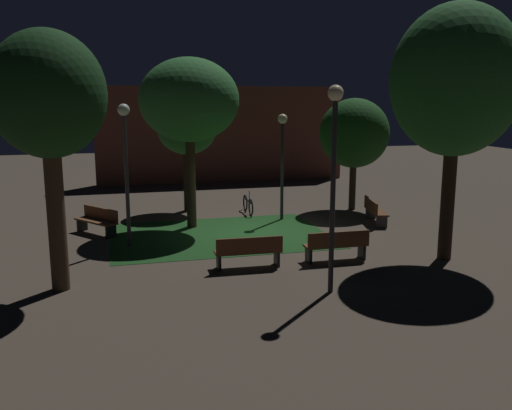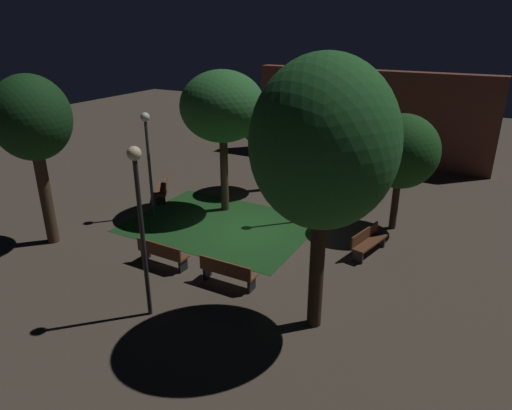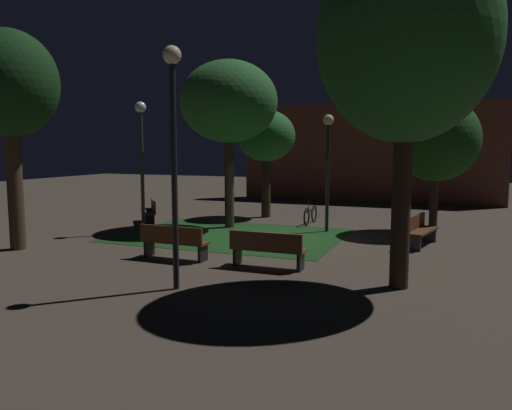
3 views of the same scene
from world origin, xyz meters
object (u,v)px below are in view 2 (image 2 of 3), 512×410
at_px(lamp_post_near_wall, 305,157).
at_px(bicycle, 295,199).
at_px(bench_front_right, 368,241).
at_px(bench_lawn_edge, 227,271).
at_px(tree_right_canopy, 401,152).
at_px(lamp_post_plaza_west, 139,206).
at_px(tree_left_canopy, 263,123).
at_px(tree_near_wall, 222,107).
at_px(tree_back_left, 32,121).
at_px(bench_corner, 163,188).
at_px(bench_front_left, 162,253).
at_px(lamp_post_path_center, 148,147).
at_px(tree_tall_center, 324,145).

bearing_deg(lamp_post_near_wall, bicycle, 123.81).
height_order(bench_front_right, lamp_post_near_wall, lamp_post_near_wall).
bearing_deg(bench_lawn_edge, tree_right_canopy, 62.41).
relative_size(tree_right_canopy, lamp_post_plaza_west, 0.94).
relative_size(bench_front_right, bicycle, 1.13).
bearing_deg(tree_left_canopy, tree_right_canopy, -12.68).
bearing_deg(tree_near_wall, lamp_post_near_wall, 6.34).
relative_size(bench_lawn_edge, bicycle, 1.09).
distance_m(tree_back_left, tree_left_canopy, 9.67).
xyz_separation_m(bench_lawn_edge, bench_corner, (-6.51, 4.97, 0.00)).
height_order(bench_front_left, bench_front_right, same).
height_order(tree_left_canopy, lamp_post_near_wall, tree_left_canopy).
bearing_deg(lamp_post_path_center, bench_front_right, 6.40).
xyz_separation_m(bench_corner, bench_front_right, (9.71, -0.87, 0.00)).
relative_size(bench_corner, tree_back_left, 0.29).
height_order(bench_corner, tree_left_canopy, tree_left_canopy).
height_order(bench_lawn_edge, tree_left_canopy, tree_left_canopy).
distance_m(bench_corner, tree_back_left, 6.79).
bearing_deg(bench_corner, tree_right_canopy, 9.67).
relative_size(bench_front_right, tree_tall_center, 0.27).
height_order(tree_back_left, lamp_post_near_wall, tree_back_left).
bearing_deg(tree_near_wall, bench_front_left, -81.36).
distance_m(tree_near_wall, bicycle, 5.09).
bearing_deg(tree_right_canopy, bench_lawn_edge, -117.59).
bearing_deg(tree_tall_center, tree_right_canopy, 86.56).
bearing_deg(bench_front_right, tree_tall_center, -91.78).
xyz_separation_m(lamp_post_path_center, bicycle, (4.72, 3.86, -2.62)).
xyz_separation_m(bench_corner, tree_near_wall, (3.19, 0.21, 3.91)).
bearing_deg(bench_front_right, tree_left_canopy, 147.02).
bearing_deg(bench_lawn_edge, bench_front_right, 52.07).
bearing_deg(bench_lawn_edge, tree_back_left, -176.29).
relative_size(tree_left_canopy, tree_right_canopy, 0.97).
height_order(tree_back_left, tree_near_wall, tree_back_left).
bearing_deg(bicycle, tree_near_wall, -144.05).
bearing_deg(lamp_post_plaza_west, tree_tall_center, 22.58).
bearing_deg(tree_right_canopy, tree_near_wall, -167.60).
relative_size(tree_back_left, tree_near_wall, 1.03).
relative_size(tree_near_wall, bicycle, 3.54).
height_order(bench_front_left, bicycle, bicycle).
relative_size(bench_front_left, lamp_post_plaza_west, 0.38).
distance_m(bench_front_right, lamp_post_plaza_west, 8.18).
distance_m(bench_corner, tree_left_canopy, 5.47).
bearing_deg(lamp_post_path_center, lamp_post_plaza_west, -50.67).
bearing_deg(tree_right_canopy, bicycle, 175.90).
xyz_separation_m(bench_corner, lamp_post_plaza_west, (5.39, -7.25, 2.74)).
bearing_deg(bench_front_left, tree_near_wall, 98.64).
height_order(bench_front_left, tree_tall_center, tree_tall_center).
relative_size(bench_front_left, tree_near_wall, 0.31).
height_order(bench_lawn_edge, tree_right_canopy, tree_right_canopy).
height_order(bench_front_right, lamp_post_plaza_west, lamp_post_plaza_west).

